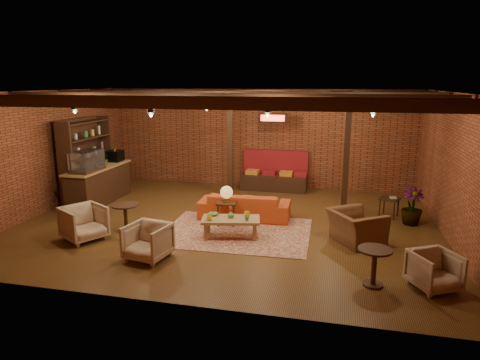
% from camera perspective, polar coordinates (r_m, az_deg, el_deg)
% --- Properties ---
extents(floor, '(10.00, 10.00, 0.00)m').
position_cam_1_polar(floor, '(10.65, -1.62, -5.76)').
color(floor, '#36210D').
rests_on(floor, ground).
extents(ceiling, '(10.00, 8.00, 0.02)m').
position_cam_1_polar(ceiling, '(10.09, -1.74, 11.71)').
color(ceiling, black).
rests_on(ceiling, wall_back).
extents(wall_back, '(10.00, 0.02, 3.20)m').
position_cam_1_polar(wall_back, '(14.11, 2.48, 5.57)').
color(wall_back, brown).
rests_on(wall_back, ground).
extents(wall_front, '(10.00, 0.02, 3.20)m').
position_cam_1_polar(wall_front, '(6.56, -10.62, -3.44)').
color(wall_front, brown).
rests_on(wall_front, ground).
extents(wall_left, '(0.02, 8.00, 3.20)m').
position_cam_1_polar(wall_left, '(12.48, -24.51, 3.42)').
color(wall_left, brown).
rests_on(wall_left, ground).
extents(wall_right, '(0.02, 8.00, 3.20)m').
position_cam_1_polar(wall_right, '(10.21, 26.59, 1.30)').
color(wall_right, brown).
rests_on(wall_right, ground).
extents(ceiling_beams, '(9.80, 6.40, 0.22)m').
position_cam_1_polar(ceiling_beams, '(10.09, -1.74, 11.03)').
color(ceiling_beams, black).
rests_on(ceiling_beams, ceiling).
extents(ceiling_pipe, '(9.60, 0.12, 0.12)m').
position_cam_1_polar(ceiling_pipe, '(11.65, 0.31, 10.18)').
color(ceiling_pipe, black).
rests_on(ceiling_pipe, ceiling).
extents(post_left, '(0.16, 0.16, 3.20)m').
position_cam_1_polar(post_left, '(12.88, -1.32, 4.86)').
color(post_left, black).
rests_on(post_left, ground).
extents(post_right, '(0.16, 0.16, 3.20)m').
position_cam_1_polar(post_right, '(11.89, 14.05, 3.79)').
color(post_right, black).
rests_on(post_right, ground).
extents(service_counter, '(0.80, 2.50, 1.60)m').
position_cam_1_polar(service_counter, '(12.93, -18.34, 0.62)').
color(service_counter, black).
rests_on(service_counter, ground).
extents(plant_counter, '(0.35, 0.39, 0.30)m').
position_cam_1_polar(plant_counter, '(12.96, -17.64, 2.60)').
color(plant_counter, '#337F33').
rests_on(plant_counter, service_counter).
extents(shelving_hutch, '(0.52, 2.00, 2.40)m').
position_cam_1_polar(shelving_hutch, '(13.15, -19.73, 2.50)').
color(shelving_hutch, black).
rests_on(shelving_hutch, ground).
extents(banquette, '(2.10, 0.70, 1.00)m').
position_cam_1_polar(banquette, '(13.76, 4.54, 0.70)').
color(banquette, maroon).
rests_on(banquette, ground).
extents(service_sign, '(0.86, 0.06, 0.30)m').
position_cam_1_polar(service_sign, '(13.05, 4.39, 8.25)').
color(service_sign, '#FF3419').
rests_on(service_sign, ceiling).
extents(ceiling_spotlights, '(6.40, 4.40, 0.28)m').
position_cam_1_polar(ceiling_spotlights, '(10.10, -1.73, 9.78)').
color(ceiling_spotlights, black).
rests_on(ceiling_spotlights, ceiling).
extents(rug, '(3.43, 2.65, 0.01)m').
position_cam_1_polar(rug, '(10.04, -0.45, -6.93)').
color(rug, maroon).
rests_on(rug, floor).
extents(sofa, '(2.32, 0.98, 0.67)m').
position_cam_1_polar(sofa, '(10.93, 0.63, -3.43)').
color(sofa, '#B64019').
rests_on(sofa, floor).
extents(coffee_table, '(1.39, 0.88, 0.69)m').
position_cam_1_polar(coffee_table, '(9.62, -1.32, -5.39)').
color(coffee_table, '#997547').
rests_on(coffee_table, floor).
extents(side_table_lamp, '(0.52, 0.52, 0.97)m').
position_cam_1_polar(side_table_lamp, '(10.35, -1.81, -2.06)').
color(side_table_lamp, black).
rests_on(side_table_lamp, floor).
extents(round_table_left, '(0.63, 0.63, 0.66)m').
position_cam_1_polar(round_table_left, '(10.30, -15.03, -4.29)').
color(round_table_left, black).
rests_on(round_table_left, floor).
extents(armchair_a, '(1.09, 1.10, 0.85)m').
position_cam_1_polar(armchair_a, '(10.06, -20.10, -5.19)').
color(armchair_a, beige).
rests_on(armchair_a, floor).
extents(armchair_b, '(0.89, 0.85, 0.79)m').
position_cam_1_polar(armchair_b, '(8.66, -12.22, -7.81)').
color(armchair_b, beige).
rests_on(armchair_b, floor).
extents(armchair_right, '(1.19, 1.29, 0.95)m').
position_cam_1_polar(armchair_right, '(9.62, 15.26, -5.38)').
color(armchair_right, brown).
rests_on(armchair_right, floor).
extents(side_table_book, '(0.59, 0.59, 0.53)m').
position_cam_1_polar(side_table_book, '(11.65, 19.30, -2.46)').
color(side_table_book, black).
rests_on(side_table_book, floor).
extents(round_table_right, '(0.57, 0.57, 0.67)m').
position_cam_1_polar(round_table_right, '(7.75, 17.48, -10.27)').
color(round_table_right, black).
rests_on(round_table_right, floor).
extents(armchair_far, '(0.93, 0.91, 0.72)m').
position_cam_1_polar(armchair_far, '(8.04, 24.53, -10.73)').
color(armchair_far, beige).
rests_on(armchair_far, floor).
extents(plant_tall, '(1.82, 1.82, 2.74)m').
position_cam_1_polar(plant_tall, '(11.03, 22.37, 1.28)').
color(plant_tall, '#4C7F4C').
rests_on(plant_tall, floor).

